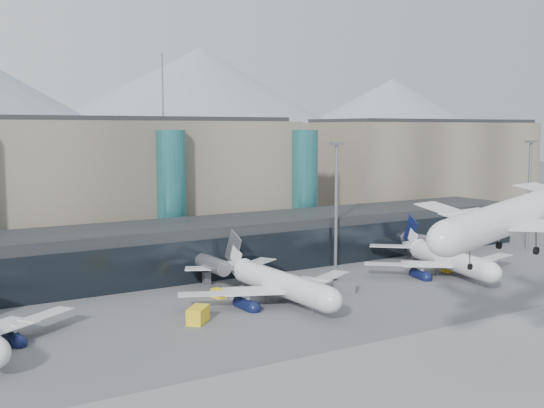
{
  "coord_description": "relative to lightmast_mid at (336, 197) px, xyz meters",
  "views": [
    {
      "loc": [
        -53.74,
        -62.74,
        28.42
      ],
      "look_at": [
        4.73,
        32.0,
        15.98
      ],
      "focal_mm": 45.0,
      "sensor_mm": 36.0,
      "label": 1
    }
  ],
  "objects": [
    {
      "name": "lightmast_mid",
      "position": [
        0.0,
        0.0,
        0.0
      ],
      "size": [
        3.0,
        1.2,
        25.6
      ],
      "color": "slate",
      "rests_on": "ground"
    },
    {
      "name": "jet_parked_mid",
      "position": [
        -25.45,
        -15.57,
        -10.11
      ],
      "size": [
        35.37,
        34.26,
        11.39
      ],
      "rotation": [
        0.0,
        0.0,
        1.59
      ],
      "color": "silver",
      "rests_on": "ground"
    },
    {
      "name": "jet_parked_right",
      "position": [
        14.23,
        -15.62,
        -10.16
      ],
      "size": [
        33.99,
        35.05,
        11.26
      ],
      "rotation": [
        0.0,
        0.0,
        1.33
      ],
      "color": "silver",
      "rests_on": "ground"
    },
    {
      "name": "veh_b",
      "position": [
        -32.47,
        -10.56,
        -13.68
      ],
      "size": [
        2.0,
        2.78,
        1.47
      ],
      "primitive_type": "cube",
      "rotation": [
        0.0,
        0.0,
        1.75
      ],
      "color": "yellow",
      "rests_on": "ground"
    },
    {
      "name": "runway_markings",
      "position": [
        -30.0,
        -63.0,
        -14.37
      ],
      "size": [
        128.0,
        1.0,
        0.02
      ],
      "color": "gold",
      "rests_on": "ground"
    },
    {
      "name": "veh_h",
      "position": [
        -41.9,
        -22.25,
        -13.24
      ],
      "size": [
        4.61,
        4.64,
        2.37
      ],
      "primitive_type": "cube",
      "rotation": [
        0.0,
        0.0,
        0.79
      ],
      "color": "yellow",
      "rests_on": "ground"
    },
    {
      "name": "veh_e",
      "position": [
        16.02,
        -16.01,
        -13.67
      ],
      "size": [
        2.67,
        1.54,
        1.5
      ],
      "primitive_type": "cube",
      "rotation": [
        0.0,
        0.0,
        0.01
      ],
      "color": "yellow",
      "rests_on": "ground"
    },
    {
      "name": "concourse",
      "position": [
        -30.02,
        9.73,
        -9.45
      ],
      "size": [
        170.0,
        27.0,
        10.0
      ],
      "color": "black",
      "rests_on": "ground"
    },
    {
      "name": "ground",
      "position": [
        -30.0,
        -48.0,
        -14.42
      ],
      "size": [
        900.0,
        900.0,
        0.0
      ],
      "primitive_type": "plane",
      "color": "#515154",
      "rests_on": "ground"
    },
    {
      "name": "runway_strip",
      "position": [
        -30.0,
        -63.0,
        -14.4
      ],
      "size": [
        400.0,
        40.0,
        0.04
      ],
      "primitive_type": "cube",
      "color": "slate",
      "rests_on": "ground"
    },
    {
      "name": "terminal_east",
      "position": [
        65.0,
        42.0,
        1.03
      ],
      "size": [
        70.0,
        30.0,
        31.0
      ],
      "color": "gray",
      "rests_on": "ground"
    },
    {
      "name": "terminal_main",
      "position": [
        -55.0,
        42.0,
        1.03
      ],
      "size": [
        130.0,
        30.0,
        31.0
      ],
      "color": "gray",
      "rests_on": "ground"
    },
    {
      "name": "hero_jet",
      "position": [
        -16.89,
        -59.29,
        5.28
      ],
      "size": [
        34.4,
        34.35,
        11.16
      ],
      "rotation": [
        0.0,
        -0.11,
        0.14
      ],
      "color": "silver",
      "rests_on": "ground"
    },
    {
      "name": "veh_c",
      "position": [
        -12.05,
        -18.58,
        -13.36
      ],
      "size": [
        4.24,
        3.87,
        2.11
      ],
      "primitive_type": "cube",
      "rotation": [
        0.0,
        0.0,
        -0.64
      ],
      "color": "#4F4F54",
      "rests_on": "ground"
    },
    {
      "name": "teal_towers",
      "position": [
        -44.99,
        26.01,
        -0.41
      ],
      "size": [
        116.4,
        19.4,
        46.0
      ],
      "color": "#276D6E",
      "rests_on": "ground"
    },
    {
      "name": "lightmast_right",
      "position": [
        50.0,
        -8.0,
        0.0
      ],
      "size": [
        3.0,
        1.2,
        25.6
      ],
      "color": "slate",
      "rests_on": "ground"
    }
  ]
}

